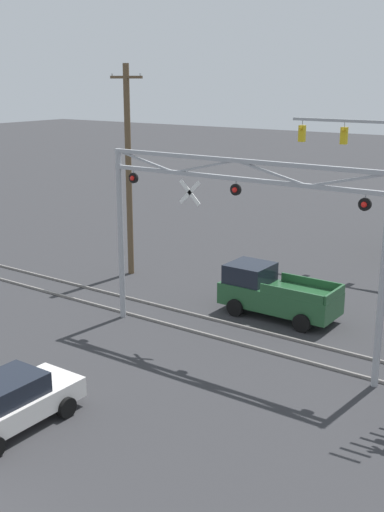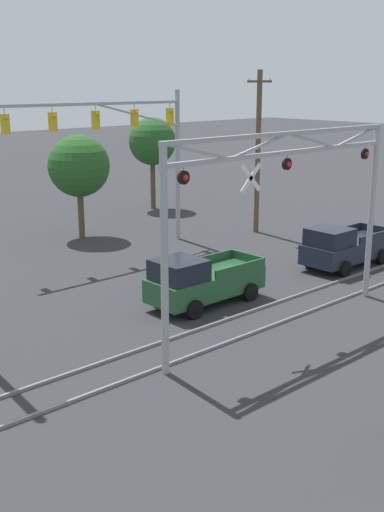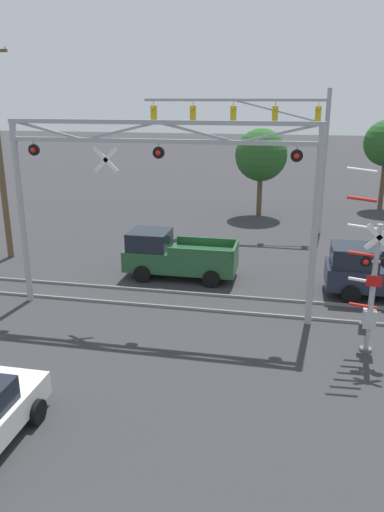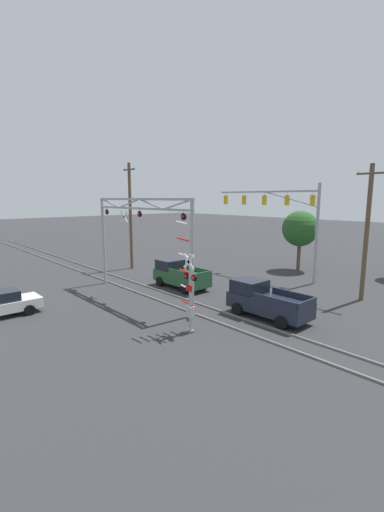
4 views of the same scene
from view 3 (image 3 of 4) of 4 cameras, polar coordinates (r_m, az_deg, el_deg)
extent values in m
cube|color=gray|center=(18.11, -3.24, -5.77)|extent=(80.00, 0.08, 0.10)
cube|color=gray|center=(19.39, -2.18, -4.11)|extent=(80.00, 0.08, 0.10)
cylinder|color=#9EA0A5|center=(18.76, -18.87, 4.53)|extent=(0.22, 0.22, 6.57)
cylinder|color=#9EA0A5|center=(16.27, 13.87, 3.05)|extent=(0.22, 0.22, 6.57)
cube|color=#9EA0A5|center=(16.38, -3.86, 12.96)|extent=(10.36, 0.14, 0.14)
cube|color=#9EA0A5|center=(16.34, -3.91, 15.01)|extent=(10.36, 0.14, 0.14)
cube|color=#9EA0A5|center=(17.74, -16.18, 13.64)|extent=(2.55, 0.08, 0.67)
cube|color=#9EA0A5|center=(16.74, -8.20, 13.93)|extent=(2.55, 0.08, 0.67)
cube|color=#9EA0A5|center=(16.08, 0.62, 13.95)|extent=(2.55, 0.08, 0.67)
cube|color=#9EA0A5|center=(15.80, 9.95, 13.63)|extent=(2.55, 0.08, 0.67)
cylinder|color=black|center=(18.06, -17.61, 11.49)|extent=(0.38, 0.10, 0.38)
sphere|color=red|center=(18.00, -17.71, 11.46)|extent=(0.18, 0.18, 0.18)
cylinder|color=#9EA0A5|center=(18.04, -17.68, 12.24)|extent=(0.04, 0.04, 0.10)
cylinder|color=black|center=(16.42, -3.84, 11.70)|extent=(0.38, 0.10, 0.38)
sphere|color=red|center=(16.35, -3.90, 11.68)|extent=(0.18, 0.18, 0.18)
cylinder|color=#9EA0A5|center=(16.39, -3.85, 12.54)|extent=(0.04, 0.04, 0.10)
cylinder|color=black|center=(15.85, 11.88, 11.15)|extent=(0.38, 0.10, 0.38)
sphere|color=red|center=(15.78, 11.88, 11.13)|extent=(0.18, 0.18, 0.18)
cylinder|color=#9EA0A5|center=(15.82, 11.94, 12.01)|extent=(0.04, 0.04, 0.10)
cube|color=white|center=(16.90, -9.83, 10.78)|extent=(0.88, 0.03, 0.88)
cube|color=white|center=(16.90, -9.83, 10.78)|extent=(0.88, 0.03, 0.88)
cylinder|color=black|center=(16.88, -9.86, 10.77)|extent=(0.04, 0.04, 0.02)
cylinder|color=#9EA0A5|center=(15.31, 19.94, -3.68)|extent=(0.16, 0.16, 3.91)
cylinder|color=#59595B|center=(16.07, 19.22, -10.02)|extent=(0.35, 0.35, 0.10)
cube|color=white|center=(14.72, 20.65, 2.00)|extent=(0.78, 0.03, 0.78)
cube|color=white|center=(14.72, 20.65, 2.00)|extent=(0.78, 0.03, 0.78)
cylinder|color=black|center=(14.70, 20.66, 1.98)|extent=(0.04, 0.04, 0.02)
cylinder|color=black|center=(14.99, 19.22, -0.57)|extent=(0.32, 0.09, 0.32)
sphere|color=red|center=(14.93, 19.25, -0.64)|extent=(0.16, 0.16, 0.16)
cube|color=#9EA0A5|center=(15.03, 20.28, -0.64)|extent=(0.64, 0.06, 0.06)
cube|color=red|center=(15.11, 20.11, -2.73)|extent=(0.44, 0.02, 0.32)
cube|color=#B2B2B7|center=(15.65, 19.59, -6.77)|extent=(0.36, 0.28, 0.56)
cylinder|color=red|center=(15.46, 18.92, -5.41)|extent=(0.80, 0.09, 0.17)
cylinder|color=white|center=(15.17, 18.91, -2.65)|extent=(0.80, 0.09, 0.17)
cylinder|color=red|center=(14.91, 18.89, 0.20)|extent=(0.80, 0.09, 0.17)
cylinder|color=white|center=(14.70, 18.87, 3.15)|extent=(0.80, 0.09, 0.17)
cylinder|color=red|center=(14.52, 18.85, 6.18)|extent=(0.80, 0.09, 0.17)
cylinder|color=white|center=(14.38, 18.83, 9.27)|extent=(0.80, 0.09, 0.17)
cube|color=#3F3F42|center=(15.77, 18.94, -7.90)|extent=(0.24, 0.12, 0.36)
cylinder|color=#9EA0A5|center=(28.00, 14.85, 10.17)|extent=(0.24, 0.24, 7.69)
cube|color=#9EA0A5|center=(27.95, 4.79, 17.35)|extent=(9.87, 0.14, 0.14)
cube|color=#9EA0A5|center=(27.77, 10.02, 15.91)|extent=(4.95, 0.08, 1.28)
cylinder|color=#9EA0A5|center=(28.82, -4.41, 17.07)|extent=(0.04, 0.04, 0.30)
cube|color=gold|center=(28.83, -4.38, 15.96)|extent=(0.30, 0.26, 0.81)
sphere|color=yellow|center=(28.67, -4.49, 16.50)|extent=(0.18, 0.18, 0.18)
cylinder|color=#9EA0A5|center=(28.30, 0.11, 17.11)|extent=(0.04, 0.04, 0.30)
cube|color=gold|center=(28.31, 0.11, 15.98)|extent=(0.30, 0.26, 0.81)
sphere|color=yellow|center=(28.14, 0.04, 16.53)|extent=(0.18, 0.18, 0.18)
cylinder|color=#9EA0A5|center=(27.95, 4.78, 17.04)|extent=(0.04, 0.04, 0.30)
cube|color=gold|center=(27.96, 4.75, 15.90)|extent=(0.30, 0.26, 0.81)
sphere|color=yellow|center=(27.79, 4.72, 16.46)|extent=(0.18, 0.18, 0.18)
cylinder|color=#9EA0A5|center=(27.77, 9.53, 16.86)|extent=(0.04, 0.04, 0.30)
cube|color=gold|center=(27.78, 9.47, 15.72)|extent=(0.30, 0.26, 0.81)
sphere|color=yellow|center=(27.61, 9.48, 16.28)|extent=(0.18, 0.18, 0.18)
cylinder|color=#9EA0A5|center=(27.77, 14.30, 16.57)|extent=(0.04, 0.04, 0.30)
cube|color=gold|center=(27.78, 14.21, 15.43)|extent=(0.30, 0.26, 0.81)
sphere|color=yellow|center=(27.61, 14.27, 15.99)|extent=(0.18, 0.18, 0.18)
cube|color=#23512D|center=(20.85, -1.26, -0.39)|extent=(4.64, 1.81, 0.85)
cube|color=black|center=(20.94, -4.86, 1.90)|extent=(1.65, 1.67, 0.74)
cube|color=#23512D|center=(19.68, 0.80, 0.30)|extent=(2.59, 0.08, 0.33)
cube|color=#23512D|center=(21.32, 1.67, 1.68)|extent=(2.59, 0.08, 0.33)
cube|color=#23512D|center=(20.32, 4.98, 0.80)|extent=(0.10, 1.73, 0.33)
cylinder|color=black|center=(20.51, -5.74, -2.06)|extent=(0.69, 0.24, 0.69)
cylinder|color=black|center=(22.17, -4.36, -0.48)|extent=(0.69, 0.24, 0.69)
cylinder|color=black|center=(19.88, 2.21, -2.63)|extent=(0.69, 0.24, 0.69)
cylinder|color=black|center=(21.59, 3.01, -0.96)|extent=(0.69, 0.24, 0.69)
cube|color=black|center=(19.73, 18.05, 0.06)|extent=(1.67, 1.67, 0.74)
cylinder|color=black|center=(19.25, 17.70, -4.20)|extent=(0.69, 0.24, 0.69)
cylinder|color=black|center=(20.96, 17.22, -2.35)|extent=(0.69, 0.24, 0.69)
cylinder|color=black|center=(12.66, -17.37, -16.62)|extent=(0.24, 0.59, 0.59)
cylinder|color=silver|center=(23.79, -20.62, 21.37)|extent=(0.08, 0.08, 0.12)
cylinder|color=brown|center=(32.06, 7.71, 6.98)|extent=(0.32, 0.32, 2.69)
sphere|color=#265623|center=(31.70, 7.90, 11.37)|extent=(3.22, 3.22, 3.22)
cylinder|color=brown|center=(36.12, 20.94, 7.67)|extent=(0.32, 0.32, 3.30)
camera|label=1|loc=(7.04, 121.16, 5.76)|focal=45.00mm
camera|label=2|loc=(20.35, -72.13, 7.92)|focal=45.00mm
camera|label=4|loc=(14.90, 87.33, -1.99)|focal=24.00mm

